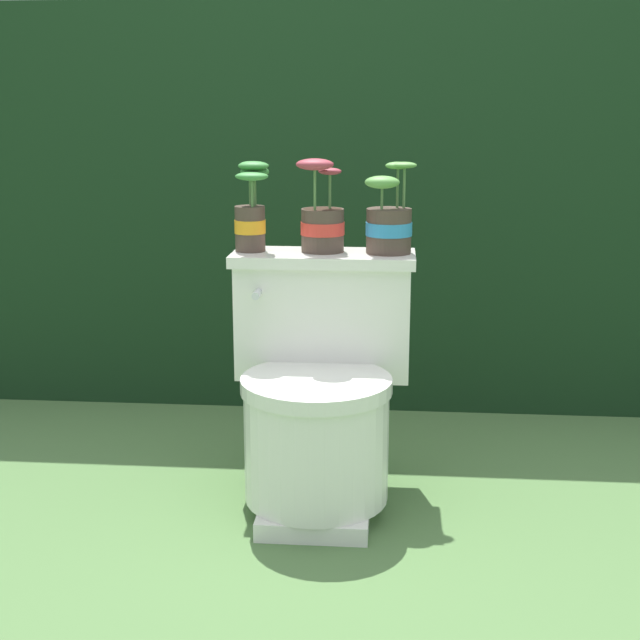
{
  "coord_description": "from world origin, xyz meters",
  "views": [
    {
      "loc": [
        0.15,
        -2.06,
        1.03
      ],
      "look_at": [
        -0.03,
        0.15,
        0.49
      ],
      "focal_mm": 50.0,
      "sensor_mm": 36.0,
      "label": 1
    }
  ],
  "objects_px": {
    "toilet": "(319,394)",
    "potted_plant_middle": "(389,223)",
    "potted_plant_left": "(251,211)",
    "potted_plant_midleft": "(322,222)"
  },
  "relations": [
    {
      "from": "toilet",
      "to": "potted_plant_midleft",
      "type": "height_order",
      "value": "potted_plant_midleft"
    },
    {
      "from": "potted_plant_midleft",
      "to": "potted_plant_middle",
      "type": "distance_m",
      "value": 0.18
    },
    {
      "from": "toilet",
      "to": "potted_plant_midleft",
      "type": "bearing_deg",
      "value": 91.85
    },
    {
      "from": "potted_plant_left",
      "to": "potted_plant_midleft",
      "type": "distance_m",
      "value": 0.19
    },
    {
      "from": "potted_plant_left",
      "to": "potted_plant_midleft",
      "type": "height_order",
      "value": "potted_plant_midleft"
    },
    {
      "from": "toilet",
      "to": "potted_plant_middle",
      "type": "bearing_deg",
      "value": 40.19
    },
    {
      "from": "toilet",
      "to": "potted_plant_left",
      "type": "relative_size",
      "value": 2.72
    },
    {
      "from": "toilet",
      "to": "potted_plant_middle",
      "type": "relative_size",
      "value": 2.73
    },
    {
      "from": "toilet",
      "to": "potted_plant_left",
      "type": "distance_m",
      "value": 0.52
    },
    {
      "from": "toilet",
      "to": "potted_plant_middle",
      "type": "distance_m",
      "value": 0.48
    }
  ]
}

